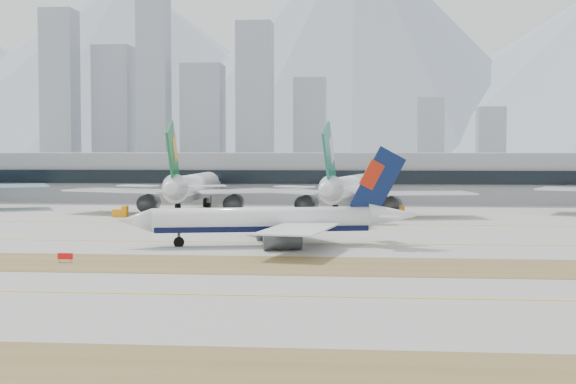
# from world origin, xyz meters

# --- Properties ---
(ground) EXTENTS (3000.00, 3000.00, 0.00)m
(ground) POSITION_xyz_m (0.00, 0.00, 0.00)
(ground) COLOR #98968F
(ground) RESTS_ON ground
(apron_markings) EXTENTS (360.00, 122.22, 0.06)m
(apron_markings) POSITION_xyz_m (0.00, -53.95, 0.02)
(apron_markings) COLOR brown
(apron_markings) RESTS_ON ground
(taxiing_airliner) EXTENTS (49.55, 42.48, 16.77)m
(taxiing_airliner) POSITION_xyz_m (-0.87, -8.68, 4.04)
(taxiing_airliner) COLOR white
(taxiing_airliner) RESTS_ON ground
(widebody_eva) EXTENTS (64.44, 62.87, 22.97)m
(widebody_eva) POSITION_xyz_m (-29.16, 59.54, 6.10)
(widebody_eva) COLOR white
(widebody_eva) RESTS_ON ground
(widebody_cathay) EXTENTS (62.12, 61.63, 22.56)m
(widebody_cathay) POSITION_xyz_m (10.88, 58.53, 6.00)
(widebody_cathay) COLOR white
(widebody_cathay) RESTS_ON ground
(terminal) EXTENTS (280.00, 43.10, 15.00)m
(terminal) POSITION_xyz_m (0.00, 114.84, 7.50)
(terminal) COLOR gray
(terminal) RESTS_ON ground
(hold_sign_left) EXTENTS (2.20, 0.15, 1.35)m
(hold_sign_left) POSITION_xyz_m (-27.81, -32.00, 0.88)
(hold_sign_left) COLOR red
(hold_sign_left) RESTS_ON ground
(gse_b) EXTENTS (3.55, 2.00, 2.60)m
(gse_b) POSITION_xyz_m (-43.17, 44.44, 1.05)
(gse_b) COLOR orange
(gse_b) RESTS_ON ground
(gse_c) EXTENTS (3.55, 2.00, 2.60)m
(gse_c) POSITION_xyz_m (22.36, 49.41, 1.05)
(gse_c) COLOR orange
(gse_c) RESTS_ON ground
(city_skyline) EXTENTS (342.00, 49.80, 140.00)m
(city_skyline) POSITION_xyz_m (-106.76, 453.42, 49.80)
(city_skyline) COLOR #8C919F
(city_skyline) RESTS_ON ground
(mountain_ridge) EXTENTS (2830.00, 1120.00, 470.00)m
(mountain_ridge) POSITION_xyz_m (33.00, 1404.14, 181.85)
(mountain_ridge) COLOR #9EA8B7
(mountain_ridge) RESTS_ON ground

